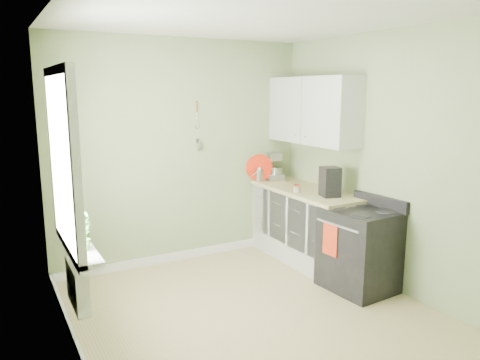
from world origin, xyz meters
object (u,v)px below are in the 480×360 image
stand_mixer (273,166)px  coffee_maker (330,183)px  kettle (259,174)px  stove (359,249)px

stand_mixer → coffee_maker: size_ratio=1.23×
stand_mixer → kettle: (-0.23, -0.02, -0.08)m
stand_mixer → coffee_maker: (0.00, -1.18, -0.02)m
kettle → coffee_maker: bearing=-78.9°
stand_mixer → stove: bearing=-89.9°
stove → kettle: kettle is taller
coffee_maker → stove: bearing=-90.0°
kettle → stove: bearing=-82.2°
stove → coffee_maker: bearing=90.0°
stand_mixer → coffee_maker: bearing=-89.9°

